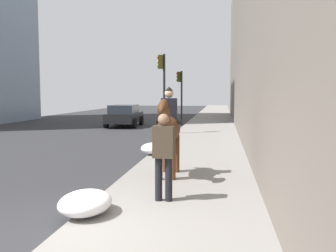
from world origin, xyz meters
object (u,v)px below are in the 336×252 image
object	(u,v)px
pedestrian_greeting	(164,151)
traffic_light_far_curb	(180,89)
mounted_horse_near	(168,127)
traffic_light_near_curb	(163,82)
car_near_lane	(124,115)

from	to	relation	value
pedestrian_greeting	traffic_light_far_curb	world-z (taller)	traffic_light_far_curb
mounted_horse_near	traffic_light_near_curb	bearing A→B (deg)	-170.69
mounted_horse_near	pedestrian_greeting	distance (m)	2.19
car_near_lane	traffic_light_near_curb	world-z (taller)	traffic_light_near_curb
traffic_light_near_curb	traffic_light_far_curb	xyz separation A→B (m)	(6.97, -0.15, -0.29)
mounted_horse_near	car_near_lane	bearing A→B (deg)	-161.77
pedestrian_greeting	car_near_lane	xyz separation A→B (m)	(17.07, 5.26, -0.33)
mounted_horse_near	car_near_lane	distance (m)	15.74
pedestrian_greeting	traffic_light_far_curb	xyz separation A→B (m)	(19.12, 1.79, 1.41)
pedestrian_greeting	traffic_light_far_curb	distance (m)	19.25
traffic_light_near_curb	mounted_horse_near	bearing A→B (deg)	-170.21
mounted_horse_near	pedestrian_greeting	xyz separation A→B (m)	(-2.17, -0.21, -0.26)
mounted_horse_near	car_near_lane	size ratio (longest dim) A/B	0.54
car_near_lane	traffic_light_far_curb	bearing A→B (deg)	-61.47
mounted_horse_near	traffic_light_far_curb	size ratio (longest dim) A/B	0.60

